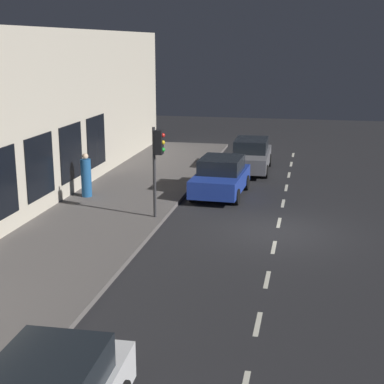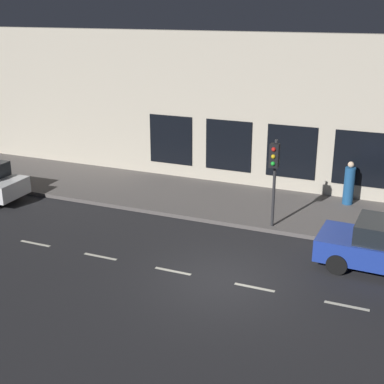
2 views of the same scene
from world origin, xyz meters
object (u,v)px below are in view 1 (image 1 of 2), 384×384
object	(u,v)px
parked_car_1	(251,155)
pedestrian_0	(86,177)
parked_car_0	(221,177)
traffic_light	(158,152)

from	to	relation	value
parked_car_1	pedestrian_0	size ratio (longest dim) A/B	2.52
parked_car_0	traffic_light	bearing A→B (deg)	70.55
traffic_light	parked_car_1	distance (m)	9.38
parked_car_0	parked_car_1	bearing A→B (deg)	-95.87
parked_car_1	traffic_light	bearing A→B (deg)	74.42
traffic_light	parked_car_0	size ratio (longest dim) A/B	0.80
traffic_light	parked_car_1	bearing A→B (deg)	-104.49
traffic_light	parked_car_0	distance (m)	4.62
parked_car_0	parked_car_1	distance (m)	4.99
traffic_light	pedestrian_0	world-z (taller)	traffic_light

